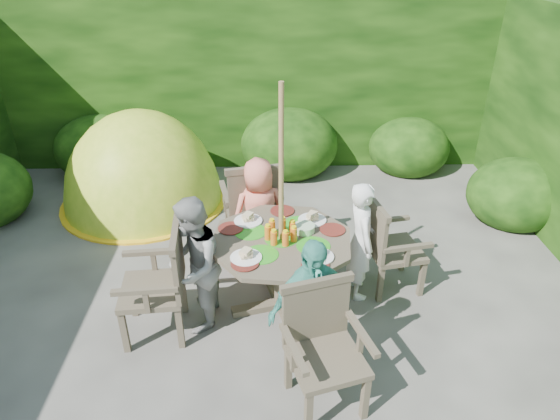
{
  "coord_description": "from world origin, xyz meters",
  "views": [
    {
      "loc": [
        0.29,
        -3.59,
        3.2
      ],
      "look_at": [
        0.39,
        0.6,
        0.85
      ],
      "focal_mm": 32.0,
      "sensor_mm": 36.0,
      "label": 1
    }
  ],
  "objects_px": {
    "patio_table": "(282,250)",
    "child_back": "(259,213)",
    "garden_chair_front": "(323,345)",
    "child_left": "(194,266)",
    "garden_chair_back": "(253,205)",
    "garden_chair_left": "(161,282)",
    "child_right": "(361,241)",
    "dome_tent": "(146,202)",
    "parasol_pole": "(281,207)",
    "garden_chair_right": "(388,245)",
    "child_front": "(310,308)"
  },
  "relations": [
    {
      "from": "garden_chair_left",
      "to": "garden_chair_front",
      "type": "relative_size",
      "value": 1.05
    },
    {
      "from": "garden_chair_front",
      "to": "child_left",
      "type": "xyz_separation_m",
      "value": [
        -1.05,
        0.85,
        0.13
      ]
    },
    {
      "from": "garden_chair_right",
      "to": "child_back",
      "type": "xyz_separation_m",
      "value": [
        -1.27,
        0.48,
        0.1
      ]
    },
    {
      "from": "garden_chair_right",
      "to": "child_left",
      "type": "relative_size",
      "value": 0.73
    },
    {
      "from": "child_left",
      "to": "garden_chair_back",
      "type": "bearing_deg",
      "value": 161.12
    },
    {
      "from": "child_right",
      "to": "dome_tent",
      "type": "relative_size",
      "value": 0.49
    },
    {
      "from": "patio_table",
      "to": "child_back",
      "type": "height_order",
      "value": "child_back"
    },
    {
      "from": "child_right",
      "to": "child_front",
      "type": "height_order",
      "value": "child_front"
    },
    {
      "from": "child_right",
      "to": "child_left",
      "type": "xyz_separation_m",
      "value": [
        -1.54,
        -0.42,
        0.03
      ]
    },
    {
      "from": "child_back",
      "to": "dome_tent",
      "type": "height_order",
      "value": "dome_tent"
    },
    {
      "from": "garden_chair_right",
      "to": "garden_chair_back",
      "type": "distance_m",
      "value": 1.54
    },
    {
      "from": "patio_table",
      "to": "child_back",
      "type": "relative_size",
      "value": 1.35
    },
    {
      "from": "garden_chair_front",
      "to": "child_back",
      "type": "bearing_deg",
      "value": 88.4
    },
    {
      "from": "child_right",
      "to": "child_back",
      "type": "distance_m",
      "value": 1.13
    },
    {
      "from": "garden_chair_right",
      "to": "garden_chair_left",
      "type": "relative_size",
      "value": 0.93
    },
    {
      "from": "garden_chair_left",
      "to": "dome_tent",
      "type": "height_order",
      "value": "dome_tent"
    },
    {
      "from": "parasol_pole",
      "to": "child_right",
      "type": "bearing_deg",
      "value": 15.07
    },
    {
      "from": "garden_chair_right",
      "to": "dome_tent",
      "type": "distance_m",
      "value": 3.44
    },
    {
      "from": "garden_chair_back",
      "to": "child_front",
      "type": "distance_m",
      "value": 1.89
    },
    {
      "from": "garden_chair_right",
      "to": "garden_chair_front",
      "type": "bearing_deg",
      "value": 139.24
    },
    {
      "from": "garden_chair_back",
      "to": "dome_tent",
      "type": "height_order",
      "value": "dome_tent"
    },
    {
      "from": "garden_chair_back",
      "to": "dome_tent",
      "type": "bearing_deg",
      "value": -49.75
    },
    {
      "from": "patio_table",
      "to": "child_front",
      "type": "bearing_deg",
      "value": -75.25
    },
    {
      "from": "garden_chair_front",
      "to": "child_right",
      "type": "height_order",
      "value": "child_right"
    },
    {
      "from": "patio_table",
      "to": "child_left",
      "type": "relative_size",
      "value": 1.28
    },
    {
      "from": "child_left",
      "to": "dome_tent",
      "type": "bearing_deg",
      "value": -155.13
    },
    {
      "from": "parasol_pole",
      "to": "garden_chair_back",
      "type": "height_order",
      "value": "parasol_pole"
    },
    {
      "from": "child_right",
      "to": "child_back",
      "type": "xyz_separation_m",
      "value": [
        -0.98,
        0.56,
        -0.0
      ]
    },
    {
      "from": "parasol_pole",
      "to": "garden_chair_right",
      "type": "distance_m",
      "value": 1.25
    },
    {
      "from": "patio_table",
      "to": "garden_chair_back",
      "type": "relative_size",
      "value": 1.57
    },
    {
      "from": "garden_chair_left",
      "to": "garden_chair_back",
      "type": "relative_size",
      "value": 0.97
    },
    {
      "from": "garden_chair_right",
      "to": "child_front",
      "type": "xyz_separation_m",
      "value": [
        -0.85,
        -1.06,
        0.12
      ]
    },
    {
      "from": "child_back",
      "to": "child_left",
      "type": "bearing_deg",
      "value": 43.08
    },
    {
      "from": "dome_tent",
      "to": "patio_table",
      "type": "bearing_deg",
      "value": -61.64
    },
    {
      "from": "child_back",
      "to": "garden_chair_right",
      "type": "bearing_deg",
      "value": 142.18
    },
    {
      "from": "dome_tent",
      "to": "child_back",
      "type": "bearing_deg",
      "value": -52.89
    },
    {
      "from": "garden_chair_left",
      "to": "child_right",
      "type": "height_order",
      "value": "child_right"
    },
    {
      "from": "child_back",
      "to": "patio_table",
      "type": "bearing_deg",
      "value": 88.41
    },
    {
      "from": "garden_chair_back",
      "to": "garden_chair_front",
      "type": "height_order",
      "value": "garden_chair_back"
    },
    {
      "from": "patio_table",
      "to": "dome_tent",
      "type": "relative_size",
      "value": 0.66
    },
    {
      "from": "garden_chair_left",
      "to": "garden_chair_front",
      "type": "distance_m",
      "value": 1.53
    },
    {
      "from": "parasol_pole",
      "to": "garden_chair_right",
      "type": "bearing_deg",
      "value": 15.39
    },
    {
      "from": "dome_tent",
      "to": "garden_chair_right",
      "type": "bearing_deg",
      "value": -44.58
    },
    {
      "from": "garden_chair_back",
      "to": "patio_table",
      "type": "bearing_deg",
      "value": 93.33
    },
    {
      "from": "child_left",
      "to": "child_back",
      "type": "distance_m",
      "value": 1.13
    },
    {
      "from": "patio_table",
      "to": "dome_tent",
      "type": "bearing_deg",
      "value": 129.09
    },
    {
      "from": "patio_table",
      "to": "parasol_pole",
      "type": "xyz_separation_m",
      "value": [
        -0.0,
        -0.0,
        0.44
      ]
    },
    {
      "from": "garden_chair_back",
      "to": "child_right",
      "type": "bearing_deg",
      "value": 129.35
    },
    {
      "from": "child_right",
      "to": "child_left",
      "type": "bearing_deg",
      "value": 100.53
    },
    {
      "from": "garden_chair_left",
      "to": "child_right",
      "type": "relative_size",
      "value": 0.83
    }
  ]
}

